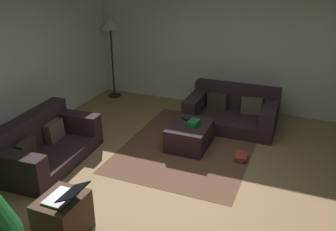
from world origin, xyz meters
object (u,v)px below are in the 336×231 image
Objects in this scene: tv_remote at (186,119)px; laptop at (65,195)px; couch_left at (43,145)px; gift_box at (194,123)px; book_stack at (241,157)px; corner_lamp at (110,30)px; couch_right at (233,111)px; side_table at (63,217)px; ottoman at (190,135)px.

laptop is at bearing -159.50° from tv_remote.
couch_left is 2.30m from gift_box.
tv_remote is 1.08m from book_stack.
gift_box is 0.13× the size of corner_lamp.
couch_right is at bearing -2.32° from tv_remote.
gift_box is at bearing -123.96° from corner_lamp.
corner_lamp is (1.70, 3.18, 1.42)m from book_stack.
side_table is at bearing 73.30° from couch_right.
tv_remote is 0.09× the size of corner_lamp.
couch_left is 2.25m from tv_remote.
gift_box is at bearing -14.96° from side_table.
corner_lamp is (1.58, 2.31, 1.27)m from ottoman.
laptop reaches higher than ottoman.
ottoman is 3.08m from corner_lamp.
couch_right is 3.02× the size of side_table.
ottoman is (1.29, -1.85, -0.08)m from couch_left.
book_stack is at bearing 109.78° from couch_left.
couch_right reaches higher than book_stack.
ottoman is at bearing -13.39° from side_table.
gift_box is 0.44× the size of side_table.
couch_right is at bearing -16.25° from side_table.
side_table is at bearing 166.61° from ottoman.
side_table is at bearing 89.71° from laptop.
ottoman is 0.28m from tv_remote.
couch_left is 0.99× the size of corner_lamp.
tv_remote is at bearing -123.22° from corner_lamp.
tv_remote is (1.44, -1.73, 0.12)m from couch_left.
couch_left is at bearing 48.33° from laptop.
ottoman is 0.24m from gift_box.
laptop is at bearing 44.87° from couch_left.
side_table is (-2.45, 0.65, -0.18)m from gift_box.
laptop is at bearing -90.29° from side_table.
laptop reaches higher than gift_box.
laptop is (-3.56, 0.97, 0.28)m from couch_right.
corner_lamp is (1.60, 2.38, 1.04)m from gift_box.
couch_left is 4.08× the size of laptop.
book_stack is (-0.10, -0.80, -0.38)m from gift_box.
laptop is at bearing 74.30° from couch_right.
couch_left is 2.16× the size of ottoman.
side_table reaches higher than book_stack.
side_table is 1.26× the size of laptop.
tv_remote is at bearing -8.63° from laptop.
tv_remote is at bearing 48.43° from gift_box.
gift_box is (-1.11, 0.38, 0.16)m from couch_right.
ottoman is at bearing 67.12° from couch_right.
couch_right is 3.05m from corner_lamp.
couch_right reaches higher than gift_box.
tv_remote is 2.65m from laptop.
laptop is 1.43× the size of book_stack.
couch_right is at bearing -19.07° from gift_box.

